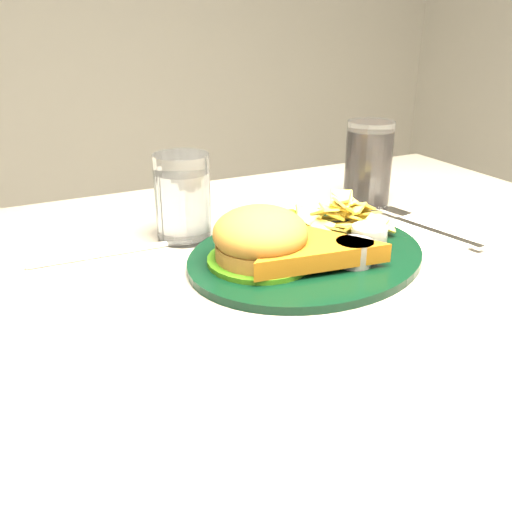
% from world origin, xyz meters
% --- Properties ---
extents(table, '(1.20, 0.80, 0.75)m').
position_xyz_m(table, '(0.00, 0.00, 0.38)').
color(table, gray).
rests_on(table, ground).
extents(dinner_plate, '(0.39, 0.35, 0.07)m').
position_xyz_m(dinner_plate, '(0.08, 0.01, 0.79)').
color(dinner_plate, black).
rests_on(dinner_plate, table).
extents(water_glass, '(0.08, 0.08, 0.12)m').
position_xyz_m(water_glass, '(-0.03, 0.15, 0.81)').
color(water_glass, white).
rests_on(water_glass, table).
extents(cola_glass, '(0.08, 0.08, 0.14)m').
position_xyz_m(cola_glass, '(0.28, 0.16, 0.82)').
color(cola_glass, black).
rests_on(cola_glass, table).
extents(fork_napkin, '(0.18, 0.21, 0.01)m').
position_xyz_m(fork_napkin, '(0.28, 0.01, 0.76)').
color(fork_napkin, white).
rests_on(fork_napkin, table).
extents(wrapped_straw, '(0.21, 0.08, 0.01)m').
position_xyz_m(wrapped_straw, '(-0.14, 0.13, 0.75)').
color(wrapped_straw, white).
rests_on(wrapped_straw, table).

